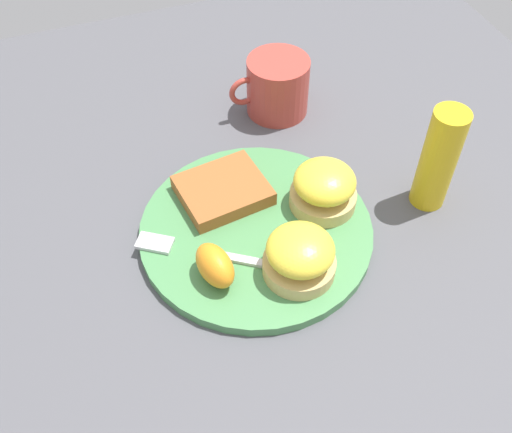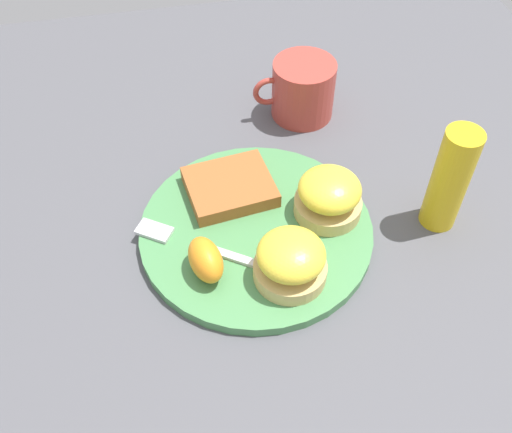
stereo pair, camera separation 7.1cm
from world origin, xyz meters
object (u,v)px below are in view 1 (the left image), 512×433
object	(u,v)px
hashbrown_patty	(223,190)
sandwich_benedict_right	(324,188)
sandwich_benedict_left	(300,256)
orange_wedge	(215,266)
condiment_bottle	(439,159)
fork	(209,253)
cup	(277,86)

from	to	relation	value
hashbrown_patty	sandwich_benedict_right	bearing A→B (deg)	153.87
sandwich_benedict_left	sandwich_benedict_right	distance (m)	0.11
orange_wedge	condiment_bottle	world-z (taller)	condiment_bottle
condiment_bottle	sandwich_benedict_right	bearing A→B (deg)	-12.00
fork	cup	xyz separation A→B (m)	(-0.18, -0.24, 0.03)
hashbrown_patty	orange_wedge	bearing A→B (deg)	68.02
hashbrown_patty	condiment_bottle	size ratio (longest dim) A/B	0.74
sandwich_benedict_left	sandwich_benedict_right	xyz separation A→B (m)	(-0.07, -0.09, 0.00)
sandwich_benedict_left	condiment_bottle	xyz separation A→B (m)	(-0.20, -0.06, 0.03)
orange_wedge	condiment_bottle	bearing A→B (deg)	-173.77
sandwich_benedict_right	orange_wedge	size ratio (longest dim) A/B	1.39
sandwich_benedict_right	condiment_bottle	distance (m)	0.14
sandwich_benedict_left	orange_wedge	xyz separation A→B (m)	(0.09, -0.02, -0.01)
orange_wedge	cup	xyz separation A→B (m)	(-0.18, -0.27, 0.01)
hashbrown_patty	condiment_bottle	bearing A→B (deg)	161.29
hashbrown_patty	cup	bearing A→B (deg)	-131.13
sandwich_benedict_right	condiment_bottle	size ratio (longest dim) A/B	0.58
sandwich_benedict_right	fork	size ratio (longest dim) A/B	0.46
hashbrown_patty	sandwich_benedict_left	bearing A→B (deg)	107.55
sandwich_benedict_right	cup	xyz separation A→B (m)	(-0.02, -0.21, -0.00)
orange_wedge	cup	bearing A→B (deg)	-123.79
sandwich_benedict_right	orange_wedge	xyz separation A→B (m)	(0.16, 0.06, -0.01)
fork	orange_wedge	bearing A→B (deg)	85.71
sandwich_benedict_left	hashbrown_patty	distance (m)	0.15
sandwich_benedict_right	fork	world-z (taller)	sandwich_benedict_right
sandwich_benedict_right	hashbrown_patty	xyz separation A→B (m)	(0.11, -0.06, -0.02)
condiment_bottle	fork	bearing A→B (deg)	-0.08
sandwich_benedict_left	cup	distance (m)	0.31
hashbrown_patty	fork	world-z (taller)	hashbrown_patty
sandwich_benedict_left	condiment_bottle	world-z (taller)	condiment_bottle
sandwich_benedict_right	orange_wedge	bearing A→B (deg)	20.95
hashbrown_patty	orange_wedge	world-z (taller)	orange_wedge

